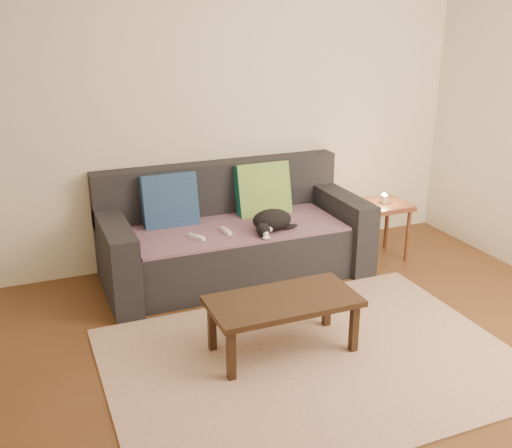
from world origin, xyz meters
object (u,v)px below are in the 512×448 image
(sofa, at_px, (233,238))
(cat, at_px, (271,221))
(wii_remote_b, at_px, (226,231))
(coffee_table, at_px, (283,305))
(side_table, at_px, (383,213))
(wii_remote_a, at_px, (197,237))

(sofa, bearing_deg, cat, -51.06)
(wii_remote_b, relative_size, coffee_table, 0.16)
(cat, height_order, side_table, cat)
(wii_remote_a, height_order, wii_remote_b, same)
(sofa, distance_m, coffee_table, 1.25)
(sofa, height_order, wii_remote_a, sofa)
(side_table, bearing_deg, sofa, 173.08)
(wii_remote_b, height_order, side_table, side_table)
(wii_remote_b, bearing_deg, coffee_table, 175.39)
(side_table, relative_size, coffee_table, 0.53)
(coffee_table, bearing_deg, sofa, 84.29)
(wii_remote_a, xyz_separation_m, side_table, (1.69, 0.07, -0.04))
(sofa, relative_size, side_table, 4.21)
(side_table, bearing_deg, coffee_table, -143.10)
(sofa, relative_size, wii_remote_b, 14.00)
(side_table, bearing_deg, wii_remote_b, -178.88)
(wii_remote_b, bearing_deg, wii_remote_a, 94.57)
(sofa, xyz_separation_m, wii_remote_b, (-0.12, -0.19, 0.15))
(side_table, height_order, coffee_table, side_table)
(wii_remote_a, distance_m, wii_remote_b, 0.25)
(sofa, height_order, wii_remote_b, sofa)
(wii_remote_a, bearing_deg, sofa, -87.08)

